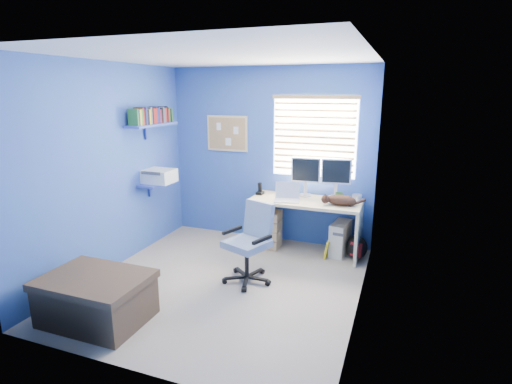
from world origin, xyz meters
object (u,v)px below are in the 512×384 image
(desk, at_px, (305,226))
(cat, at_px, (341,200))
(office_chair, at_px, (250,252))
(laptop, at_px, (287,193))
(tower_pc, at_px, (340,238))

(desk, height_order, cat, cat)
(cat, height_order, office_chair, office_chair)
(laptop, relative_size, tower_pc, 0.73)
(office_chair, bearing_deg, cat, 47.64)
(cat, xyz_separation_m, tower_pc, (-0.01, 0.18, -0.58))
(cat, relative_size, office_chair, 0.41)
(desk, distance_m, laptop, 0.55)
(desk, xyz_separation_m, laptop, (-0.22, -0.14, 0.48))
(cat, xyz_separation_m, office_chair, (-0.88, -0.96, -0.46))
(desk, height_order, office_chair, office_chair)
(desk, xyz_separation_m, cat, (0.48, -0.10, 0.44))
(desk, bearing_deg, office_chair, -110.58)
(cat, bearing_deg, tower_pc, 73.32)
(tower_pc, xyz_separation_m, office_chair, (-0.87, -1.14, 0.12))
(desk, relative_size, office_chair, 1.61)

